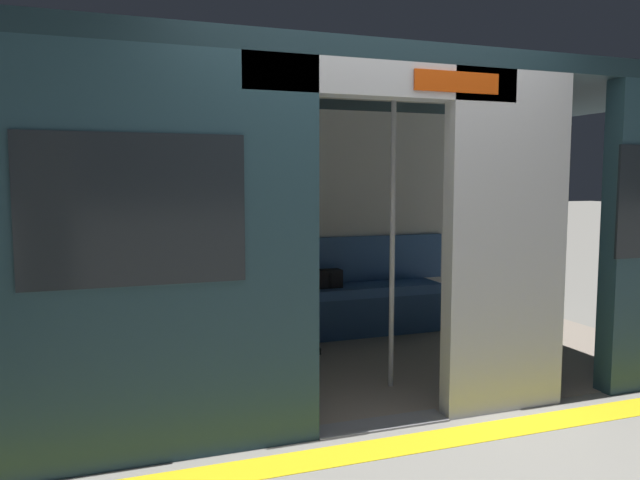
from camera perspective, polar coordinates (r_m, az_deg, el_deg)
ground_plane at (r=3.88m, az=5.71°, el=-16.80°), size 60.00×60.00×0.00m
platform_edge_strip at (r=3.63m, az=7.84°, el=-18.40°), size 8.00×0.24×0.01m
train_car at (r=4.58m, az=-0.56°, el=5.63°), size 6.40×2.55×2.27m
bench_seat at (r=5.61m, az=-3.22°, el=-5.88°), size 3.12×0.44×0.47m
person_seated at (r=5.51m, az=-2.70°, el=-2.62°), size 0.55×0.69×1.20m
handbag at (r=5.74m, az=0.71°, el=-3.62°), size 0.26×0.15×0.17m
book at (r=5.58m, az=-7.02°, el=-4.67°), size 0.23×0.26×0.03m
grab_pole_door at (r=3.95m, az=-2.08°, el=-0.41°), size 0.04×0.04×2.13m
grab_pole_far at (r=4.32m, az=6.77°, el=0.07°), size 0.04×0.04×2.13m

